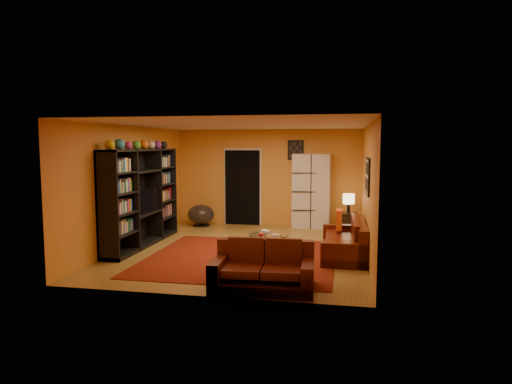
% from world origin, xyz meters
% --- Properties ---
extents(floor, '(6.00, 6.00, 0.00)m').
position_xyz_m(floor, '(0.00, 0.00, 0.00)').
color(floor, olive).
rests_on(floor, ground).
extents(ceiling, '(6.00, 6.00, 0.00)m').
position_xyz_m(ceiling, '(0.00, 0.00, 2.60)').
color(ceiling, white).
rests_on(ceiling, wall_back).
extents(wall_back, '(6.00, 0.00, 6.00)m').
position_xyz_m(wall_back, '(0.00, 3.00, 1.30)').
color(wall_back, orange).
rests_on(wall_back, floor).
extents(wall_front, '(6.00, 0.00, 6.00)m').
position_xyz_m(wall_front, '(0.00, -3.00, 1.30)').
color(wall_front, orange).
rests_on(wall_front, floor).
extents(wall_left, '(0.00, 6.00, 6.00)m').
position_xyz_m(wall_left, '(-2.50, 0.00, 1.30)').
color(wall_left, orange).
rests_on(wall_left, floor).
extents(wall_right, '(0.00, 6.00, 6.00)m').
position_xyz_m(wall_right, '(2.50, 0.00, 1.30)').
color(wall_right, orange).
rests_on(wall_right, floor).
extents(rug, '(3.60, 3.60, 0.01)m').
position_xyz_m(rug, '(0.10, -0.70, 0.01)').
color(rug, '#561409').
rests_on(rug, floor).
extents(doorway, '(0.95, 0.10, 2.04)m').
position_xyz_m(doorway, '(-0.70, 2.96, 1.02)').
color(doorway, black).
rests_on(doorway, floor).
extents(wall_art_right, '(0.03, 1.00, 0.70)m').
position_xyz_m(wall_art_right, '(2.48, -0.30, 1.60)').
color(wall_art_right, black).
rests_on(wall_art_right, wall_right).
extents(wall_art_back, '(0.42, 0.03, 0.52)m').
position_xyz_m(wall_art_back, '(0.75, 2.98, 2.05)').
color(wall_art_back, black).
rests_on(wall_art_back, wall_back).
extents(entertainment_unit, '(0.45, 3.00, 2.10)m').
position_xyz_m(entertainment_unit, '(-2.27, 0.00, 1.05)').
color(entertainment_unit, black).
rests_on(entertainment_unit, floor).
extents(tv, '(0.91, 0.12, 0.53)m').
position_xyz_m(tv, '(-2.23, -0.07, 0.98)').
color(tv, black).
rests_on(tv, entertainment_unit).
extents(sofa, '(0.89, 2.07, 0.85)m').
position_xyz_m(sofa, '(2.13, -0.14, 0.29)').
color(sofa, '#461309').
rests_on(sofa, rug).
extents(loveseat, '(1.60, 1.02, 0.85)m').
position_xyz_m(loveseat, '(0.85, -2.42, 0.28)').
color(loveseat, '#461309').
rests_on(loveseat, rug).
extents(throw_pillow, '(0.12, 0.42, 0.42)m').
position_xyz_m(throw_pillow, '(1.95, 0.44, 0.63)').
color(throw_pillow, orange).
rests_on(throw_pillow, sofa).
extents(coffee_table, '(0.81, 0.81, 0.40)m').
position_xyz_m(coffee_table, '(0.58, -0.31, 0.36)').
color(coffee_table, silver).
rests_on(coffee_table, floor).
extents(storage_cabinet, '(1.00, 0.50, 1.95)m').
position_xyz_m(storage_cabinet, '(1.20, 2.80, 0.98)').
color(storage_cabinet, beige).
rests_on(storage_cabinet, floor).
extents(bowl_chair, '(0.71, 0.71, 0.58)m').
position_xyz_m(bowl_chair, '(-1.75, 2.50, 0.31)').
color(bowl_chair, black).
rests_on(bowl_chair, floor).
extents(side_table, '(0.44, 0.44, 0.50)m').
position_xyz_m(side_table, '(2.16, 2.29, 0.25)').
color(side_table, black).
rests_on(side_table, floor).
extents(table_lamp, '(0.29, 0.29, 0.48)m').
position_xyz_m(table_lamp, '(2.16, 2.29, 0.84)').
color(table_lamp, black).
rests_on(table_lamp, side_table).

